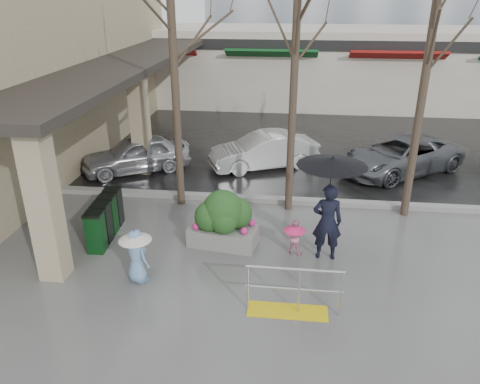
% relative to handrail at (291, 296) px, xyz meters
% --- Properties ---
extents(ground, '(120.00, 120.00, 0.00)m').
position_rel_handrail_xyz_m(ground, '(-1.36, 1.20, -0.38)').
color(ground, '#51514F').
rests_on(ground, ground).
extents(street_asphalt, '(120.00, 36.00, 0.01)m').
position_rel_handrail_xyz_m(street_asphalt, '(-1.36, 23.20, -0.37)').
color(street_asphalt, black).
rests_on(street_asphalt, ground).
extents(curb, '(120.00, 0.30, 0.15)m').
position_rel_handrail_xyz_m(curb, '(-1.36, 5.20, -0.30)').
color(curb, gray).
rests_on(curb, ground).
extents(near_building, '(6.00, 18.00, 8.00)m').
position_rel_handrail_xyz_m(near_building, '(-10.36, 9.20, 3.62)').
color(near_building, tan).
rests_on(near_building, ground).
extents(canopy_slab, '(2.80, 18.00, 0.25)m').
position_rel_handrail_xyz_m(canopy_slab, '(-6.16, 9.20, 3.25)').
color(canopy_slab, '#2D2823').
rests_on(canopy_slab, pillar_front).
extents(pillar_front, '(0.55, 0.55, 3.50)m').
position_rel_handrail_xyz_m(pillar_front, '(-5.26, 0.70, 1.37)').
color(pillar_front, tan).
rests_on(pillar_front, ground).
extents(pillar_back, '(0.55, 0.55, 3.50)m').
position_rel_handrail_xyz_m(pillar_back, '(-5.26, 7.20, 1.37)').
color(pillar_back, tan).
rests_on(pillar_back, ground).
extents(storefront_row, '(34.00, 6.74, 4.00)m').
position_rel_handrail_xyz_m(storefront_row, '(0.64, 19.17, 1.64)').
color(storefront_row, beige).
rests_on(storefront_row, ground).
extents(handrail, '(1.90, 0.50, 1.03)m').
position_rel_handrail_xyz_m(handrail, '(0.00, 0.00, 0.00)').
color(handrail, yellow).
rests_on(handrail, ground).
extents(tree_west, '(3.20, 3.20, 6.80)m').
position_rel_handrail_xyz_m(tree_west, '(-3.36, 4.80, 4.71)').
color(tree_west, '#382B21').
rests_on(tree_west, ground).
extents(tree_midwest, '(3.20, 3.20, 7.00)m').
position_rel_handrail_xyz_m(tree_midwest, '(-0.16, 4.80, 4.86)').
color(tree_midwest, '#382B21').
rests_on(tree_midwest, ground).
extents(tree_mideast, '(3.20, 3.20, 6.50)m').
position_rel_handrail_xyz_m(tree_mideast, '(3.14, 4.80, 4.48)').
color(tree_mideast, '#382B21').
rests_on(tree_mideast, ground).
extents(woman, '(1.58, 1.58, 2.57)m').
position_rel_handrail_xyz_m(woman, '(0.77, 2.19, 1.22)').
color(woman, black).
rests_on(woman, ground).
extents(child_pink, '(0.54, 0.54, 0.89)m').
position_rel_handrail_xyz_m(child_pink, '(0.03, 2.29, 0.14)').
color(child_pink, pink).
rests_on(child_pink, ground).
extents(child_blue, '(0.72, 0.71, 1.24)m').
position_rel_handrail_xyz_m(child_blue, '(-3.36, 0.72, 0.36)').
color(child_blue, '#7199CA').
rests_on(child_blue, ground).
extents(planter, '(1.78, 1.07, 1.46)m').
position_rel_handrail_xyz_m(planter, '(-1.73, 2.53, 0.32)').
color(planter, gray).
rests_on(planter, ground).
extents(news_boxes, '(0.54, 1.90, 1.05)m').
position_rel_handrail_xyz_m(news_boxes, '(-4.80, 2.55, 0.15)').
color(news_boxes, '#0D3D16').
rests_on(news_boxes, ground).
extents(car_a, '(3.95, 3.14, 1.26)m').
position_rel_handrail_xyz_m(car_a, '(-5.53, 7.26, 0.25)').
color(car_a, '#A5A5AA').
rests_on(car_a, ground).
extents(car_b, '(4.03, 2.78, 1.26)m').
position_rel_handrail_xyz_m(car_b, '(-1.13, 8.14, 0.25)').
color(car_b, silver).
rests_on(car_b, ground).
extents(car_c, '(4.92, 4.30, 1.26)m').
position_rel_handrail_xyz_m(car_c, '(3.60, 8.22, 0.25)').
color(car_c, '#5C5F64').
rests_on(car_c, ground).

